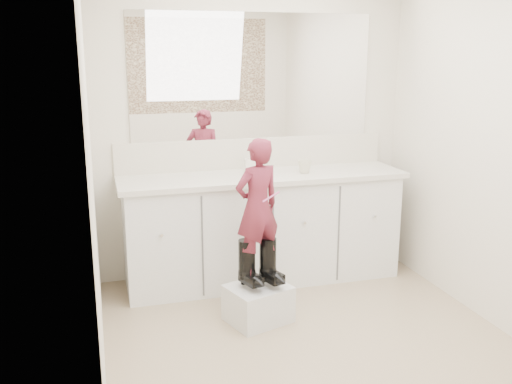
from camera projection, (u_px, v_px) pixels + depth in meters
name	position (u px, v px, depth m)	size (l,w,h in m)	color
floor	(318.00, 350.00, 3.60)	(3.00, 3.00, 0.00)	#997B64
wall_back	(253.00, 131.00, 4.71)	(2.60, 2.60, 0.00)	beige
wall_front	(496.00, 247.00, 1.92)	(2.60, 2.60, 0.00)	beige
wall_left	(92.00, 178.00, 2.97)	(3.00, 3.00, 0.00)	beige
wall_right	(511.00, 153.00, 3.66)	(3.00, 3.00, 0.00)	beige
vanity_cabinet	(263.00, 230.00, 4.64)	(2.20, 0.55, 0.85)	silver
countertop	(263.00, 177.00, 4.52)	(2.28, 0.58, 0.04)	beige
backsplash	(254.00, 153.00, 4.75)	(2.28, 0.03, 0.25)	beige
mirror	(254.00, 77.00, 4.60)	(2.00, 0.02, 1.00)	white
dot_panel	(508.00, 113.00, 1.82)	(2.00, 0.01, 1.20)	#472819
faucet	(257.00, 164.00, 4.66)	(0.08, 0.08, 0.10)	silver
cup	(305.00, 167.00, 4.55)	(0.11, 0.11, 0.10)	beige
soap_bottle	(250.00, 163.00, 4.46)	(0.09, 0.09, 0.20)	white
step_stool	(258.00, 303.00, 3.97)	(0.40, 0.34, 0.26)	silver
boot_left	(247.00, 264.00, 3.90)	(0.12, 0.22, 0.34)	black
boot_right	(268.00, 261.00, 3.94)	(0.12, 0.22, 0.34)	black
toddler	(257.00, 207.00, 3.82)	(0.34, 0.22, 0.93)	#AC344B
toothbrush	(271.00, 197.00, 3.75)	(0.01, 0.01, 0.14)	#CE508E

